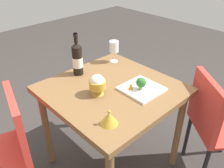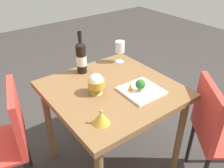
{
  "view_description": "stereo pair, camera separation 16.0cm",
  "coord_description": "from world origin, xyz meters",
  "px_view_note": "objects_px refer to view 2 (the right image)",
  "views": [
    {
      "loc": [
        -0.94,
        -0.99,
        1.6
      ],
      "look_at": [
        0.0,
        0.0,
        0.77
      ],
      "focal_mm": 37.65,
      "sensor_mm": 36.0,
      "label": 1
    },
    {
      "loc": [
        -0.82,
        -1.09,
        1.6
      ],
      "look_at": [
        0.0,
        0.0,
        0.77
      ],
      "focal_mm": 37.65,
      "sensor_mm": 36.0,
      "label": 2
    }
  ],
  "objects_px": {
    "chair_near_window": "(215,127)",
    "broccoli_floret": "(140,84)",
    "carrot_garnish_left": "(130,86)",
    "serving_plate": "(141,91)",
    "wine_bottle": "(81,57)",
    "wine_glass": "(120,47)",
    "rice_bowl_lid": "(101,118)",
    "rice_bowl": "(96,83)",
    "chair_by_wall": "(9,134)"
  },
  "relations": [
    {
      "from": "broccoli_floret",
      "to": "carrot_garnish_left",
      "type": "xyz_separation_m",
      "value": [
        -0.05,
        0.05,
        -0.02
      ]
    },
    {
      "from": "wine_bottle",
      "to": "carrot_garnish_left",
      "type": "bearing_deg",
      "value": -76.03
    },
    {
      "from": "rice_bowl",
      "to": "rice_bowl_lid",
      "type": "xyz_separation_m",
      "value": [
        -0.15,
        -0.27,
        -0.04
      ]
    },
    {
      "from": "chair_near_window",
      "to": "serving_plate",
      "type": "relative_size",
      "value": 3.32
    },
    {
      "from": "wine_glass",
      "to": "wine_bottle",
      "type": "bearing_deg",
      "value": 174.87
    },
    {
      "from": "wine_glass",
      "to": "rice_bowl",
      "type": "relative_size",
      "value": 1.26
    },
    {
      "from": "broccoli_floret",
      "to": "carrot_garnish_left",
      "type": "distance_m",
      "value": 0.07
    },
    {
      "from": "wine_glass",
      "to": "rice_bowl_lid",
      "type": "xyz_separation_m",
      "value": [
        -0.56,
        -0.55,
        -0.09
      ]
    },
    {
      "from": "chair_by_wall",
      "to": "wine_bottle",
      "type": "height_order",
      "value": "wine_bottle"
    },
    {
      "from": "chair_near_window",
      "to": "rice_bowl_lid",
      "type": "height_order",
      "value": "chair_near_window"
    },
    {
      "from": "wine_bottle",
      "to": "rice_bowl_lid",
      "type": "distance_m",
      "value": 0.63
    },
    {
      "from": "wine_glass",
      "to": "rice_bowl_lid",
      "type": "distance_m",
      "value": 0.79
    },
    {
      "from": "serving_plate",
      "to": "broccoli_floret",
      "type": "bearing_deg",
      "value": -163.15
    },
    {
      "from": "broccoli_floret",
      "to": "chair_near_window",
      "type": "bearing_deg",
      "value": -47.35
    },
    {
      "from": "carrot_garnish_left",
      "to": "serving_plate",
      "type": "bearing_deg",
      "value": -31.61
    },
    {
      "from": "chair_by_wall",
      "to": "rice_bowl_lid",
      "type": "bearing_deg",
      "value": -125.09
    },
    {
      "from": "chair_by_wall",
      "to": "broccoli_floret",
      "type": "height_order",
      "value": "chair_by_wall"
    },
    {
      "from": "chair_by_wall",
      "to": "wine_glass",
      "type": "relative_size",
      "value": 4.75
    },
    {
      "from": "chair_near_window",
      "to": "broccoli_floret",
      "type": "bearing_deg",
      "value": -98.46
    },
    {
      "from": "chair_near_window",
      "to": "wine_glass",
      "type": "bearing_deg",
      "value": -129.98
    },
    {
      "from": "rice_bowl",
      "to": "broccoli_floret",
      "type": "xyz_separation_m",
      "value": [
        0.23,
        -0.17,
        -0.01
      ]
    },
    {
      "from": "wine_bottle",
      "to": "broccoli_floret",
      "type": "xyz_separation_m",
      "value": [
        0.16,
        -0.48,
        -0.06
      ]
    },
    {
      "from": "rice_bowl_lid",
      "to": "serving_plate",
      "type": "xyz_separation_m",
      "value": [
        0.4,
        0.1,
        -0.03
      ]
    },
    {
      "from": "wine_glass",
      "to": "broccoli_floret",
      "type": "bearing_deg",
      "value": -112.55
    },
    {
      "from": "chair_near_window",
      "to": "chair_by_wall",
      "type": "height_order",
      "value": "same"
    },
    {
      "from": "wine_bottle",
      "to": "serving_plate",
      "type": "height_order",
      "value": "wine_bottle"
    },
    {
      "from": "chair_near_window",
      "to": "broccoli_floret",
      "type": "relative_size",
      "value": 9.91
    },
    {
      "from": "wine_glass",
      "to": "carrot_garnish_left",
      "type": "bearing_deg",
      "value": -119.97
    },
    {
      "from": "wine_bottle",
      "to": "broccoli_floret",
      "type": "distance_m",
      "value": 0.51
    },
    {
      "from": "wine_bottle",
      "to": "rice_bowl_lid",
      "type": "bearing_deg",
      "value": -110.93
    },
    {
      "from": "chair_by_wall",
      "to": "broccoli_floret",
      "type": "xyz_separation_m",
      "value": [
        0.78,
        -0.39,
        0.28
      ]
    },
    {
      "from": "wine_bottle",
      "to": "rice_bowl",
      "type": "bearing_deg",
      "value": -103.43
    },
    {
      "from": "serving_plate",
      "to": "rice_bowl",
      "type": "bearing_deg",
      "value": 145.93
    },
    {
      "from": "rice_bowl",
      "to": "serving_plate",
      "type": "height_order",
      "value": "rice_bowl"
    },
    {
      "from": "chair_near_window",
      "to": "chair_by_wall",
      "type": "xyz_separation_m",
      "value": [
        -1.14,
        0.77,
        0.0
      ]
    },
    {
      "from": "wine_glass",
      "to": "serving_plate",
      "type": "xyz_separation_m",
      "value": [
        -0.17,
        -0.45,
        -0.12
      ]
    },
    {
      "from": "chair_by_wall",
      "to": "serving_plate",
      "type": "xyz_separation_m",
      "value": [
        0.8,
        -0.38,
        0.22
      ]
    },
    {
      "from": "wine_bottle",
      "to": "broccoli_floret",
      "type": "relative_size",
      "value": 3.72
    },
    {
      "from": "serving_plate",
      "to": "broccoli_floret",
      "type": "relative_size",
      "value": 2.98
    },
    {
      "from": "rice_bowl_lid",
      "to": "wine_glass",
      "type": "bearing_deg",
      "value": 44.14
    },
    {
      "from": "broccoli_floret",
      "to": "wine_glass",
      "type": "bearing_deg",
      "value": 67.45
    },
    {
      "from": "chair_by_wall",
      "to": "carrot_garnish_left",
      "type": "height_order",
      "value": "chair_by_wall"
    },
    {
      "from": "rice_bowl",
      "to": "serving_plate",
      "type": "relative_size",
      "value": 0.55
    },
    {
      "from": "chair_by_wall",
      "to": "wine_glass",
      "type": "distance_m",
      "value": 1.03
    },
    {
      "from": "chair_near_window",
      "to": "broccoli_floret",
      "type": "xyz_separation_m",
      "value": [
        -0.35,
        0.38,
        0.28
      ]
    },
    {
      "from": "wine_bottle",
      "to": "wine_glass",
      "type": "distance_m",
      "value": 0.34
    },
    {
      "from": "chair_by_wall",
      "to": "rice_bowl",
      "type": "relative_size",
      "value": 6.0
    },
    {
      "from": "chair_by_wall",
      "to": "carrot_garnish_left",
      "type": "xyz_separation_m",
      "value": [
        0.74,
        -0.34,
        0.26
      ]
    },
    {
      "from": "wine_bottle",
      "to": "rice_bowl_lid",
      "type": "xyz_separation_m",
      "value": [
        -0.22,
        -0.58,
        -0.09
      ]
    },
    {
      "from": "wine_glass",
      "to": "serving_plate",
      "type": "distance_m",
      "value": 0.49
    }
  ]
}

